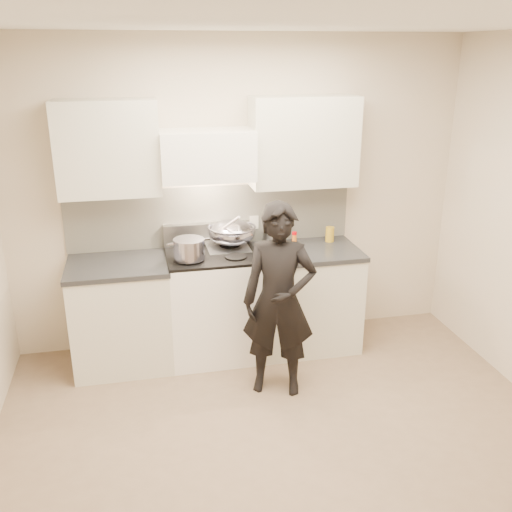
% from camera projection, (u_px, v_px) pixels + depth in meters
% --- Properties ---
extents(ground_plane, '(4.00, 4.00, 0.00)m').
position_uv_depth(ground_plane, '(289.00, 450.00, 3.87)').
color(ground_plane, '#866D55').
extents(room_shell, '(4.04, 3.54, 2.70)m').
position_uv_depth(room_shell, '(270.00, 209.00, 3.65)').
color(room_shell, beige).
rests_on(room_shell, ground).
extents(stove, '(0.76, 0.65, 0.96)m').
position_uv_depth(stove, '(213.00, 304.00, 4.96)').
color(stove, white).
rests_on(stove, ground).
extents(counter_right, '(0.92, 0.67, 0.92)m').
position_uv_depth(counter_right, '(304.00, 297.00, 5.13)').
color(counter_right, beige).
rests_on(counter_right, ground).
extents(counter_left, '(0.82, 0.67, 0.92)m').
position_uv_depth(counter_left, '(121.00, 314.00, 4.80)').
color(counter_left, beige).
rests_on(counter_left, ground).
extents(wok, '(0.42, 0.50, 0.34)m').
position_uv_depth(wok, '(232.00, 232.00, 4.92)').
color(wok, '#A6A4B9').
rests_on(wok, stove).
extents(stock_pot, '(0.36, 0.30, 0.17)m').
position_uv_depth(stock_pot, '(189.00, 249.00, 4.60)').
color(stock_pot, '#A6A4B9').
rests_on(stock_pot, stove).
extents(utensil_crock, '(0.11, 0.11, 0.30)m').
position_uv_depth(utensil_crock, '(269.00, 233.00, 5.11)').
color(utensil_crock, '#AAABAB').
rests_on(utensil_crock, counter_right).
extents(spice_jar, '(0.04, 0.04, 0.10)m').
position_uv_depth(spice_jar, '(294.00, 237.00, 5.13)').
color(spice_jar, '#C9671D').
rests_on(spice_jar, counter_right).
extents(oil_glass, '(0.08, 0.08, 0.13)m').
position_uv_depth(oil_glass, '(330.00, 234.00, 5.15)').
color(oil_glass, '#B98F1E').
rests_on(oil_glass, counter_right).
extents(person, '(0.65, 0.53, 1.53)m').
position_uv_depth(person, '(279.00, 301.00, 4.32)').
color(person, black).
rests_on(person, ground).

